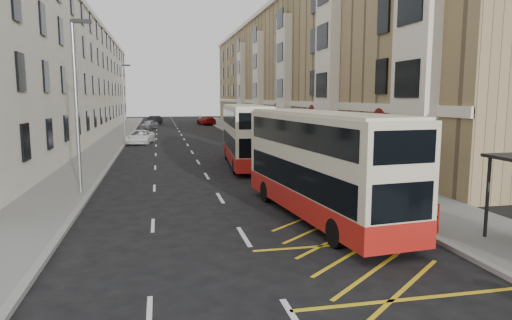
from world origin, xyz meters
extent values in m
plane|color=black|center=(0.00, 0.00, 0.00)|extent=(200.00, 200.00, 0.00)
cube|color=slate|center=(8.00, 30.00, 0.07)|extent=(4.00, 120.00, 0.15)
cube|color=slate|center=(-7.50, 30.00, 0.07)|extent=(3.00, 120.00, 0.15)
cube|color=gray|center=(6.00, 30.00, 0.07)|extent=(0.25, 120.00, 0.15)
cube|color=gray|center=(-6.00, 30.00, 0.07)|extent=(0.25, 120.00, 0.15)
cube|color=#9D845B|center=(15.00, 45.50, 7.50)|extent=(10.00, 79.00, 15.00)
cube|color=white|center=(9.97, 45.50, 4.00)|extent=(0.18, 79.00, 0.50)
cube|color=white|center=(9.90, 45.50, 15.00)|extent=(0.40, 79.00, 0.50)
cube|color=white|center=(9.65, 10.00, 7.50)|extent=(0.80, 3.20, 10.00)
cube|color=white|center=(9.65, 22.00, 7.50)|extent=(0.80, 3.20, 10.00)
cube|color=white|center=(9.65, 34.00, 7.50)|extent=(0.80, 3.20, 10.00)
cube|color=white|center=(9.65, 46.00, 7.50)|extent=(0.80, 3.20, 10.00)
cube|color=white|center=(9.65, 58.00, 7.50)|extent=(0.80, 3.20, 10.00)
cube|color=#5A0A08|center=(9.95, 14.00, 1.70)|extent=(0.20, 1.60, 3.00)
cube|color=#5A0A08|center=(9.95, 26.00, 1.70)|extent=(0.20, 1.60, 3.00)
cube|color=#5A0A08|center=(9.95, 38.00, 1.70)|extent=(0.20, 1.60, 3.00)
cube|color=#5A0A08|center=(9.95, 50.00, 1.70)|extent=(0.20, 1.60, 3.00)
cube|color=#5A0A08|center=(9.95, 62.00, 1.70)|extent=(0.20, 1.60, 3.00)
cube|color=silver|center=(-13.50, 45.50, 6.50)|extent=(9.00, 79.00, 13.00)
cube|color=white|center=(-8.97, 45.50, 13.00)|extent=(0.30, 79.00, 0.50)
cube|color=black|center=(7.56, 1.90, 1.45)|extent=(0.08, 0.08, 2.60)
cylinder|color=#AD2111|center=(6.25, 2.50, 0.65)|extent=(0.06, 0.06, 1.00)
cylinder|color=#AD2111|center=(6.25, 5.75, 0.65)|extent=(0.06, 0.06, 1.00)
cylinder|color=#AD2111|center=(6.25, 9.00, 0.65)|extent=(0.06, 0.06, 1.00)
cube|color=#AD2111|center=(6.25, 5.75, 1.13)|extent=(0.05, 6.50, 0.06)
cube|color=#AD2111|center=(6.25, 5.75, 0.70)|extent=(0.05, 6.50, 0.06)
cylinder|color=gray|center=(-6.40, 12.00, 4.15)|extent=(0.16, 0.16, 8.00)
cube|color=black|center=(-6.00, 12.00, 8.05)|extent=(0.90, 0.18, 0.18)
cylinder|color=gray|center=(-6.40, 42.00, 4.15)|extent=(0.16, 0.16, 8.00)
cube|color=black|center=(-6.00, 42.00, 8.05)|extent=(0.90, 0.18, 0.18)
cube|color=beige|center=(3.29, 5.67, 2.16)|extent=(3.36, 10.39, 3.67)
cube|color=#A91913|center=(3.29, 5.67, 0.74)|extent=(3.39, 10.42, 0.84)
cube|color=black|center=(3.29, 5.67, 1.72)|extent=(3.31, 9.59, 1.02)
cube|color=black|center=(3.29, 5.67, 3.29)|extent=(3.31, 9.59, 0.93)
cube|color=beige|center=(3.29, 5.67, 4.03)|extent=(3.23, 9.98, 0.11)
cube|color=black|center=(2.76, 10.73, 1.76)|extent=(1.97, 0.28, 1.21)
cube|color=black|center=(2.76, 10.73, 3.67)|extent=(1.62, 0.24, 0.42)
cube|color=black|center=(3.82, 0.62, 1.76)|extent=(1.97, 0.28, 1.11)
cylinder|color=black|center=(1.91, 8.82, 0.46)|extent=(0.35, 0.95, 0.93)
cylinder|color=black|center=(4.00, 9.03, 0.46)|extent=(0.35, 0.95, 0.93)
cylinder|color=black|center=(2.58, 2.32, 0.46)|extent=(0.35, 0.95, 0.93)
cylinder|color=black|center=(4.67, 2.53, 0.46)|extent=(0.35, 0.95, 0.93)
cube|color=beige|center=(3.03, 19.52, 2.16)|extent=(3.05, 10.36, 3.67)
cube|color=#A91913|center=(3.03, 19.52, 0.74)|extent=(3.08, 10.39, 0.84)
cube|color=black|center=(3.03, 19.52, 1.72)|extent=(3.03, 9.55, 1.02)
cube|color=black|center=(3.03, 19.52, 3.30)|extent=(3.03, 9.55, 0.93)
cube|color=beige|center=(3.03, 19.52, 4.03)|extent=(2.93, 9.95, 0.11)
cube|color=black|center=(3.40, 24.60, 1.77)|extent=(1.97, 0.22, 1.21)
cube|color=black|center=(3.40, 24.60, 3.67)|extent=(1.63, 0.19, 0.42)
cube|color=black|center=(2.66, 14.44, 1.77)|extent=(1.97, 0.22, 1.11)
cylinder|color=black|center=(2.22, 22.86, 0.46)|extent=(0.33, 0.95, 0.93)
cylinder|color=black|center=(4.31, 22.70, 0.46)|extent=(0.33, 0.95, 0.93)
cylinder|color=black|center=(1.75, 16.33, 0.46)|extent=(0.33, 0.95, 0.93)
cylinder|color=black|center=(3.84, 16.18, 0.46)|extent=(0.33, 0.95, 0.93)
imported|color=black|center=(7.92, 7.89, 1.05)|extent=(1.15, 0.78, 1.81)
imported|color=white|center=(-4.56, 36.27, 0.67)|extent=(3.00, 5.16, 1.35)
imported|color=#929599|center=(-4.09, 56.80, 0.67)|extent=(2.93, 4.23, 1.34)
imported|color=black|center=(-3.47, 68.21, 0.72)|extent=(2.95, 4.65, 1.45)
imported|color=#970B0E|center=(5.11, 65.66, 0.74)|extent=(3.18, 5.44, 1.48)
camera|label=1|loc=(-2.68, -10.53, 4.65)|focal=32.00mm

